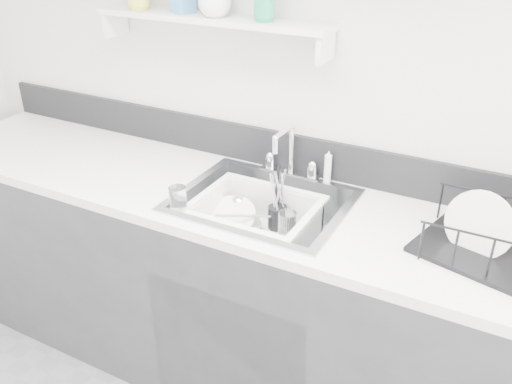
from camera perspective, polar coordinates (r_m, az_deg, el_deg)
The scene contains 15 objects.
room_shell at distance 1.16m, azimuth -18.56°, elevation 15.74°, with size 3.50×3.00×2.60m.
counter_run at distance 2.30m, azimuth 0.60°, elevation -11.04°, with size 3.20×0.62×0.92m.
backsplash at distance 2.25m, azimuth 4.18°, elevation 4.10°, with size 3.20×0.02×0.16m, color black.
sink at distance 2.08m, azimuth 0.65°, elevation -3.09°, with size 0.64×0.52×0.20m, color silver, non-canonical shape.
faucet at distance 2.21m, azimuth 3.60°, elevation 3.15°, with size 0.26×0.18×0.23m.
side_sprayer at distance 2.16m, azimuth 7.57°, elevation 2.63°, with size 0.03×0.03×0.14m, color white.
wall_shelf at distance 2.20m, azimuth -4.86°, elevation 17.53°, with size 1.00×0.16×0.12m.
wash_tub at distance 2.05m, azimuth -0.08°, elevation -3.27°, with size 0.45×0.37×0.18m, color white, non-canonical shape.
plate_stack at distance 2.14m, azimuth -2.62°, elevation -3.34°, with size 0.26×0.25×0.10m.
utensil_cup at distance 2.14m, azimuth 2.27°, elevation -2.46°, with size 0.08×0.08×0.25m.
ladle at distance 2.14m, azimuth -1.09°, elevation -2.74°, with size 0.31×0.11×0.09m, color silver, non-canonical shape.
tumbler_in_tub at distance 2.09m, azimuth 3.29°, elevation -3.41°, with size 0.07×0.07×0.10m, color white.
tumbler_counter at distance 1.98m, azimuth -8.24°, elevation -0.68°, with size 0.06×0.06×0.09m, color white.
dish_rack at distance 1.84m, azimuth 24.01°, elevation -4.16°, with size 0.44×0.33×0.15m, color black, non-canonical shape.
bowl_small at distance 2.05m, azimuth 1.31°, elevation -5.28°, with size 0.10×0.10×0.03m, color white.
Camera 1 is at (0.82, -0.40, 1.90)m, focal length 38.00 mm.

